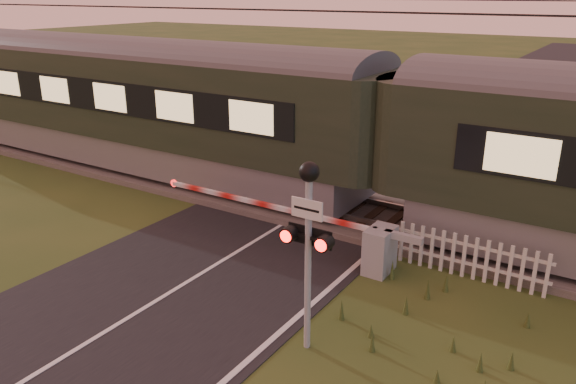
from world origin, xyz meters
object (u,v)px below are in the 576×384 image
Objects in this scene: picket_fence at (470,257)px; boom_gate at (364,243)px; train at (393,138)px; crossing_signal at (308,224)px.

boom_gate is at bearing -160.07° from picket_fence.
boom_gate is (0.53, -2.68, -1.80)m from train.
train is 13.36× the size of picket_fence.
crossing_signal is at bearing -80.53° from train.
crossing_signal reaches higher than boom_gate.
picket_fence is at bearing 67.58° from crossing_signal.
boom_gate is 2.31m from picket_fence.
train is 6.09m from crossing_signal.
crossing_signal is 4.83m from picket_fence.
train is at bearing 144.95° from picket_fence.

